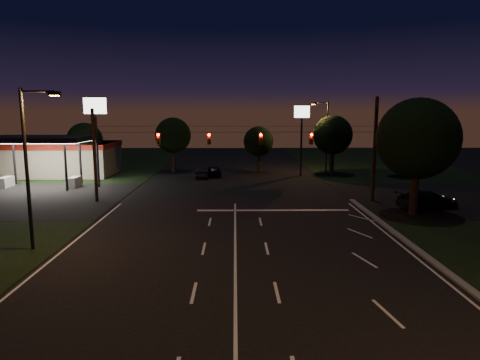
{
  "coord_description": "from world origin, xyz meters",
  "views": [
    {
      "loc": [
        -0.01,
        -21.48,
        7.74
      ],
      "look_at": [
        0.34,
        8.01,
        3.0
      ],
      "focal_mm": 32.0,
      "sensor_mm": 36.0,
      "label": 1
    }
  ],
  "objects_px": {
    "utility_pole_right": "(372,201)",
    "car_oncoming_b": "(202,172)",
    "tree_right_near": "(417,140)",
    "car_oncoming_a": "(214,171)",
    "car_cross": "(428,200)"
  },
  "relations": [
    {
      "from": "utility_pole_right",
      "to": "car_oncoming_a",
      "type": "height_order",
      "value": "utility_pole_right"
    },
    {
      "from": "tree_right_near",
      "to": "car_oncoming_a",
      "type": "xyz_separation_m",
      "value": [
        -16.1,
        19.52,
        -5.03
      ]
    },
    {
      "from": "car_oncoming_b",
      "to": "car_cross",
      "type": "bearing_deg",
      "value": 134.6
    },
    {
      "from": "tree_right_near",
      "to": "car_oncoming_b",
      "type": "height_order",
      "value": "tree_right_near"
    },
    {
      "from": "utility_pole_right",
      "to": "car_oncoming_b",
      "type": "height_order",
      "value": "utility_pole_right"
    },
    {
      "from": "tree_right_near",
      "to": "car_oncoming_a",
      "type": "distance_m",
      "value": 25.79
    },
    {
      "from": "car_oncoming_a",
      "to": "car_oncoming_b",
      "type": "relative_size",
      "value": 0.9
    },
    {
      "from": "car_oncoming_a",
      "to": "car_oncoming_b",
      "type": "height_order",
      "value": "car_oncoming_b"
    },
    {
      "from": "car_oncoming_a",
      "to": "car_cross",
      "type": "xyz_separation_m",
      "value": [
        18.03,
        -17.77,
        0.09
      ]
    },
    {
      "from": "car_oncoming_b",
      "to": "car_cross",
      "type": "xyz_separation_m",
      "value": [
        19.41,
        -16.62,
        0.04
      ]
    },
    {
      "from": "utility_pole_right",
      "to": "car_oncoming_b",
      "type": "xyz_separation_m",
      "value": [
        -15.95,
        13.54,
        0.7
      ]
    },
    {
      "from": "car_oncoming_b",
      "to": "car_oncoming_a",
      "type": "bearing_deg",
      "value": -145.14
    },
    {
      "from": "utility_pole_right",
      "to": "tree_right_near",
      "type": "distance_m",
      "value": 7.61
    },
    {
      "from": "tree_right_near",
      "to": "car_oncoming_b",
      "type": "relative_size",
      "value": 2.08
    },
    {
      "from": "car_oncoming_a",
      "to": "car_oncoming_b",
      "type": "distance_m",
      "value": 1.79
    }
  ]
}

